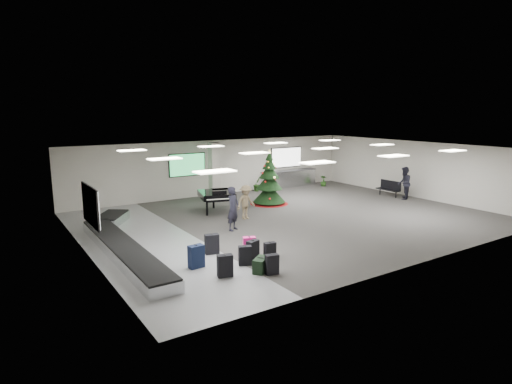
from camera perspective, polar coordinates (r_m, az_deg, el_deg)
ground at (r=19.88m, az=4.64°, el=-3.51°), size 18.00×18.00×0.00m
room_envelope at (r=19.74m, az=2.68°, el=3.30°), size 18.02×14.02×3.21m
baggage_carousel at (r=16.32m, az=-17.62°, el=-6.45°), size 2.28×9.71×0.43m
service_counter at (r=27.93m, az=4.42°, el=1.81°), size 4.05×0.65×1.08m
suitcase_0 at (r=13.19m, az=2.13°, el=-9.62°), size 0.44×0.30×0.64m
suitcase_1 at (r=13.91m, az=-1.48°, el=-8.48°), size 0.46×0.36×0.66m
pink_suitcase at (r=14.76m, az=-0.90°, el=-7.26°), size 0.48×0.38×0.69m
suitcase_3 at (r=14.42m, az=-0.43°, el=-7.73°), size 0.49×0.37×0.67m
navy_suitcase at (r=13.80m, az=-7.97°, el=-8.52°), size 0.50×0.32×0.76m
suitcase_5 at (r=13.01m, az=-4.16°, el=-9.79°), size 0.51×0.36×0.71m
green_duffel at (r=13.40m, az=0.62°, el=-9.69°), size 0.73×0.67×0.46m
suitcase_7 at (r=14.50m, az=1.86°, el=-7.81°), size 0.41×0.25×0.59m
suitcase_8 at (r=15.03m, az=-5.91°, el=-6.92°), size 0.52×0.37×0.73m
christmas_tree at (r=22.69m, az=1.78°, el=0.89°), size 2.04×2.04×2.91m
grand_piano at (r=21.04m, az=-5.28°, el=-0.43°), size 2.03×2.36×1.15m
bench at (r=25.96m, az=17.34°, el=0.58°), size 0.50×1.44×0.91m
traveler_a at (r=17.71m, az=-3.07°, el=-2.23°), size 0.80×0.72×1.84m
traveler_b at (r=19.55m, az=-1.36°, el=-1.36°), size 1.11×0.76×1.57m
traveler_bench at (r=25.27m, az=19.14°, el=1.13°), size 1.12×1.07×1.83m
potted_plant_left at (r=26.33m, az=0.12°, el=1.07°), size 0.61×0.56×0.89m
potted_plant_right at (r=28.41m, az=8.98°, el=1.48°), size 0.54×0.54×0.71m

